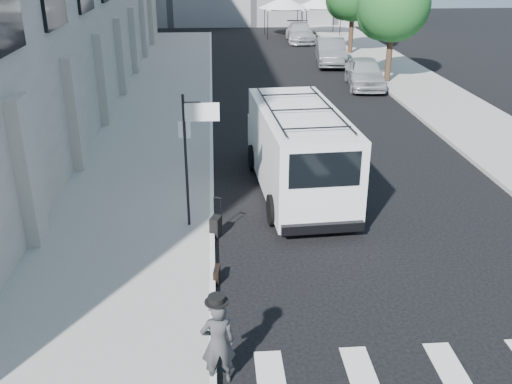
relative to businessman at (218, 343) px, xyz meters
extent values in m
plane|color=black|center=(1.90, 2.61, -0.81)|extent=(120.00, 120.00, 0.00)
cube|color=gray|center=(-2.35, 18.61, -0.73)|extent=(4.50, 48.00, 0.15)
cube|color=gray|center=(10.90, 22.61, -0.73)|extent=(4.00, 56.00, 0.15)
cylinder|color=black|center=(-0.70, 5.81, 1.09)|extent=(0.07, 0.07, 3.50)
cube|color=white|center=(-0.70, 5.83, 1.94)|extent=(0.30, 0.03, 0.42)
cube|color=white|center=(-0.25, 5.81, 2.39)|extent=(0.85, 0.06, 0.45)
cylinder|color=black|center=(9.50, 22.61, 0.59)|extent=(0.32, 0.32, 2.80)
sphere|color=#143E1A|center=(9.50, 22.61, 3.32)|extent=(3.80, 3.80, 3.80)
sphere|color=#143E1A|center=(9.10, 23.21, 2.75)|extent=(2.66, 2.66, 2.66)
cylinder|color=black|center=(9.50, 31.61, 0.59)|extent=(0.32, 0.32, 2.80)
sphere|color=#143E1A|center=(9.10, 32.21, 2.75)|extent=(2.66, 2.66, 2.66)
cylinder|color=black|center=(4.50, 39.21, 0.29)|extent=(0.06, 0.06, 2.20)
cylinder|color=black|center=(7.30, 39.21, 0.29)|extent=(0.06, 0.06, 2.20)
cylinder|color=black|center=(4.50, 42.01, 0.29)|extent=(0.06, 0.06, 2.20)
cylinder|color=black|center=(7.30, 42.01, 0.29)|extent=(0.06, 0.06, 2.20)
cube|color=white|center=(5.90, 40.61, 1.44)|extent=(3.00, 3.00, 0.12)
cone|color=white|center=(5.90, 40.61, 1.94)|extent=(4.00, 4.00, 0.90)
cylinder|color=black|center=(7.70, 39.71, 0.29)|extent=(0.06, 0.06, 2.20)
cylinder|color=black|center=(10.50, 39.71, 0.29)|extent=(0.06, 0.06, 2.20)
cylinder|color=black|center=(7.70, 42.51, 0.29)|extent=(0.06, 0.06, 2.20)
cylinder|color=black|center=(10.50, 42.51, 0.29)|extent=(0.06, 0.06, 2.20)
cube|color=white|center=(9.10, 41.11, 1.44)|extent=(3.00, 3.00, 0.12)
cone|color=white|center=(9.10, 41.11, 1.94)|extent=(4.00, 4.00, 0.90)
imported|color=#333335|center=(0.00, 0.00, 0.00)|extent=(0.63, 0.45, 1.62)
cube|color=black|center=(0.00, 3.21, -0.64)|extent=(0.17, 0.45, 0.34)
cube|color=black|center=(0.00, 5.40, -0.54)|extent=(0.34, 0.42, 0.54)
cylinder|color=black|center=(-0.03, 5.58, -0.04)|extent=(0.02, 0.02, 0.51)
cylinder|color=black|center=(0.14, 5.52, -0.04)|extent=(0.02, 0.02, 0.51)
cube|color=black|center=(0.05, 5.55, 0.21)|extent=(0.20, 0.10, 0.03)
cube|color=white|center=(2.52, 8.04, 0.57)|extent=(2.60, 6.19, 2.36)
cube|color=white|center=(2.32, 11.35, 0.03)|extent=(2.19, 1.14, 1.24)
cube|color=black|center=(2.70, 5.03, 1.10)|extent=(1.80, 0.20, 0.90)
cylinder|color=black|center=(1.33, 10.10, -0.38)|extent=(0.36, 0.87, 0.85)
cylinder|color=black|center=(3.46, 10.23, -0.38)|extent=(0.36, 0.87, 0.85)
cylinder|color=black|center=(1.57, 5.96, -0.38)|extent=(0.36, 0.87, 0.85)
cylinder|color=black|center=(3.70, 6.08, -0.38)|extent=(0.36, 0.87, 0.85)
imported|color=#B4B7BD|center=(8.04, 21.80, -0.03)|extent=(2.36, 4.75, 1.55)
imported|color=slate|center=(7.45, 28.16, -0.01)|extent=(2.23, 4.99, 1.59)
imported|color=#AFB2B7|center=(6.90, 37.62, -0.09)|extent=(2.25, 5.06, 1.44)
camera|label=1|loc=(0.06, -7.78, 6.11)|focal=40.00mm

